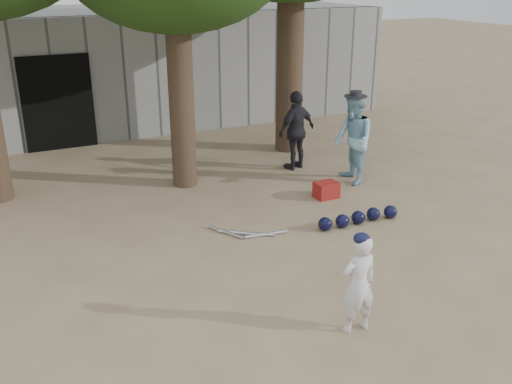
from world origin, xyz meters
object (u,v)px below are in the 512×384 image
spectator_blue (353,140)px  spectator_dark (297,130)px  boy_player (358,284)px  red_bag (326,190)px

spectator_blue → spectator_dark: (-0.55, 1.25, -0.05)m
boy_player → red_bag: boy_player is taller
red_bag → spectator_dark: bearing=79.1°
spectator_blue → spectator_dark: 1.37m
boy_player → spectator_dark: spectator_dark is taller
boy_player → spectator_blue: size_ratio=0.69×
spectator_blue → spectator_dark: bearing=-145.3°
boy_player → spectator_blue: bearing=-122.0°
boy_player → spectator_dark: (2.31, 5.46, 0.22)m
red_bag → boy_player: bearing=-118.0°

